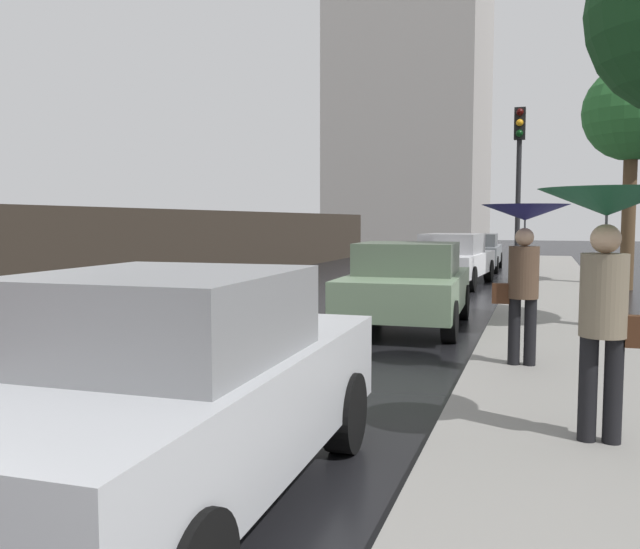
{
  "coord_description": "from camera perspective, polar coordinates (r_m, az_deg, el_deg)",
  "views": [
    {
      "loc": [
        4.8,
        -3.68,
        1.84
      ],
      "look_at": [
        1.22,
        7.02,
        0.92
      ],
      "focal_mm": 37.15,
      "sensor_mm": 36.0,
      "label": 1
    }
  ],
  "objects": [
    {
      "name": "car_silver_mid_road",
      "position": [
        4.35,
        -12.37,
        -9.75
      ],
      "size": [
        1.82,
        3.98,
        1.53
      ],
      "rotation": [
        0.0,
        0.0,
        0.02
      ],
      "color": "#B2B5BA",
      "rests_on": "ground"
    },
    {
      "name": "pedestrian_with_umbrella_near",
      "position": [
        5.43,
        23.42,
        2.35
      ],
      "size": [
        1.01,
        1.01,
        1.94
      ],
      "rotation": [
        0.0,
        0.0,
        0.02
      ],
      "color": "black",
      "rests_on": "sidewalk_strip"
    },
    {
      "name": "street_tree_near",
      "position": [
        19.5,
        25.31,
        12.32
      ],
      "size": [
        2.51,
        2.51,
        5.91
      ],
      "color": "#4C3823",
      "rests_on": "ground"
    },
    {
      "name": "distant_tower",
      "position": [
        53.68,
        7.92,
        14.59
      ],
      "size": [
        11.39,
        11.86,
        22.2
      ],
      "color": "#9E9993",
      "rests_on": "ground"
    },
    {
      "name": "car_grey_behind_camera",
      "position": [
        25.07,
        13.13,
        1.96
      ],
      "size": [
        1.93,
        4.32,
        1.35
      ],
      "rotation": [
        0.0,
        0.0,
        0.01
      ],
      "color": "slate",
      "rests_on": "ground"
    },
    {
      "name": "pedestrian_with_umbrella_far",
      "position": [
        8.07,
        17.17,
        2.74
      ],
      "size": [
        1.0,
        1.0,
        1.89
      ],
      "rotation": [
        0.0,
        0.0,
        0.05
      ],
      "color": "black",
      "rests_on": "sidewalk_strip"
    },
    {
      "name": "car_green_near_kerb",
      "position": [
        11.48,
        7.52,
        -0.86
      ],
      "size": [
        2.03,
        3.87,
        1.46
      ],
      "rotation": [
        0.0,
        0.0,
        0.04
      ],
      "color": "slate",
      "rests_on": "ground"
    },
    {
      "name": "traffic_light",
      "position": [
        16.84,
        16.75,
        9.05
      ],
      "size": [
        0.26,
        0.39,
        4.39
      ],
      "color": "black",
      "rests_on": "sidewalk_strip"
    },
    {
      "name": "car_white_far_ahead",
      "position": [
        19.13,
        11.35,
        1.33
      ],
      "size": [
        2.07,
        4.66,
        1.47
      ],
      "rotation": [
        0.0,
        0.0,
        -0.07
      ],
      "color": "silver",
      "rests_on": "ground"
    }
  ]
}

